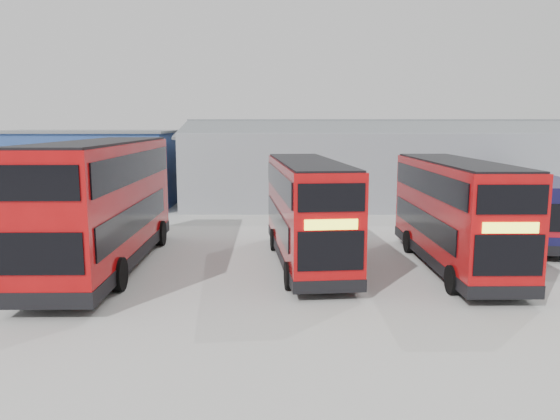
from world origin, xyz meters
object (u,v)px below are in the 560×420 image
object	(u,v)px
single_decker_blue	(526,206)
panel_van	(59,198)
office_block	(86,168)
maintenance_shed	(400,165)
double_decker_centre	(307,213)
double_decker_left	(103,206)
double_decker_right	(455,215)

from	to	relation	value
single_decker_blue	panel_van	xyz separation A→B (m)	(-25.50, 5.43, -0.36)
office_block	maintenance_shed	bearing A→B (deg)	5.21
single_decker_blue	double_decker_centre	bearing A→B (deg)	33.97
maintenance_shed	double_decker_left	world-z (taller)	maintenance_shed
maintenance_shed	double_decker_centre	distance (m)	19.43
single_decker_blue	panel_van	distance (m)	26.08
office_block	maintenance_shed	distance (m)	22.09
office_block	single_decker_blue	bearing A→B (deg)	-22.23
office_block	maintenance_shed	world-z (taller)	maintenance_shed
single_decker_blue	double_decker_right	bearing A→B (deg)	55.68
single_decker_blue	maintenance_shed	bearing A→B (deg)	-65.92
maintenance_shed	double_decker_right	world-z (taller)	maintenance_shed
maintenance_shed	double_decker_centre	xyz separation A→B (m)	(-7.52, -17.91, -0.53)
office_block	panel_van	size ratio (longest dim) A/B	2.42
office_block	double_decker_centre	size ratio (longest dim) A/B	1.23
double_decker_left	panel_van	size ratio (longest dim) A/B	2.32
panel_van	office_block	bearing A→B (deg)	108.63
maintenance_shed	single_decker_blue	xyz separation A→B (m)	(3.61, -12.47, -1.08)
double_decker_centre	single_decker_blue	xyz separation A→B (m)	(11.13, 5.44, -0.55)
panel_van	double_decker_centre	bearing A→B (deg)	-19.65
double_decker_right	double_decker_centre	bearing A→B (deg)	173.64
maintenance_shed	double_decker_right	bearing A→B (deg)	-95.64
single_decker_blue	panel_van	size ratio (longest dim) A/B	2.27
panel_van	maintenance_shed	bearing A→B (deg)	35.27
office_block	double_decker_right	distance (m)	26.03
maintenance_shed	double_decker_right	size ratio (longest dim) A/B	3.06
double_decker_right	panel_van	world-z (taller)	double_decker_right
double_decker_left	double_decker_right	bearing A→B (deg)	179.87
double_decker_centre	panel_van	bearing A→B (deg)	137.03
maintenance_shed	panel_van	bearing A→B (deg)	-162.17
office_block	panel_van	world-z (taller)	office_block
maintenance_shed	double_decker_left	distance (m)	24.21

